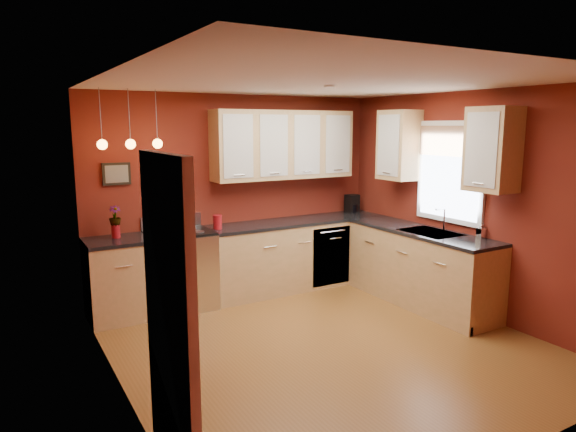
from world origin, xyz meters
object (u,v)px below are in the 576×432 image
sink (431,234)px  soap_pump (481,230)px  red_canister (218,222)px  gas_range (181,270)px  coffee_maker (352,204)px

sink → soap_pump: 0.59m
sink → soap_pump: bearing=-64.7°
red_canister → gas_range: bearing=175.4°
sink → soap_pump: (0.25, -0.52, 0.11)m
red_canister → soap_pump: 3.11m
gas_range → sink: size_ratio=1.59×
coffee_maker → soap_pump: 2.17m
soap_pump → red_canister: bearing=140.3°
sink → red_canister: sink is taller
sink → red_canister: bearing=145.7°
gas_range → coffee_maker: (2.69, 0.14, 0.58)m
red_canister → sink: bearing=-34.3°
gas_range → soap_pump: bearing=-35.2°
sink → red_canister: 2.60m
coffee_maker → soap_pump: coffee_maker is taller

